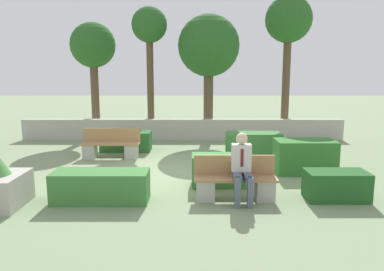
{
  "coord_description": "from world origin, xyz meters",
  "views": [
    {
      "loc": [
        0.34,
        -9.03,
        2.55
      ],
      "look_at": [
        0.36,
        0.5,
        0.9
      ],
      "focal_mm": 35.0,
      "sensor_mm": 36.0,
      "label": 1
    }
  ],
  "objects_px": {
    "person_seated_man": "(241,164)",
    "tree_center_left": "(149,31)",
    "bench_left_side": "(110,147)",
    "tree_rightmost": "(288,23)",
    "bench_front": "(234,184)",
    "tree_center_right": "(208,47)",
    "tree_leftmost": "(92,48)"
  },
  "relations": [
    {
      "from": "bench_front",
      "to": "tree_center_left",
      "type": "bearing_deg",
      "value": 109.14
    },
    {
      "from": "bench_front",
      "to": "tree_rightmost",
      "type": "bearing_deg",
      "value": 69.33
    },
    {
      "from": "person_seated_man",
      "to": "tree_leftmost",
      "type": "relative_size",
      "value": 0.31
    },
    {
      "from": "bench_left_side",
      "to": "tree_rightmost",
      "type": "bearing_deg",
      "value": 41.89
    },
    {
      "from": "tree_leftmost",
      "to": "bench_front",
      "type": "bearing_deg",
      "value": -58.05
    },
    {
      "from": "bench_left_side",
      "to": "tree_center_right",
      "type": "height_order",
      "value": "tree_center_right"
    },
    {
      "from": "bench_left_side",
      "to": "tree_center_left",
      "type": "relative_size",
      "value": 0.35
    },
    {
      "from": "tree_center_left",
      "to": "tree_center_right",
      "type": "bearing_deg",
      "value": 2.99
    },
    {
      "from": "person_seated_man",
      "to": "tree_leftmost",
      "type": "height_order",
      "value": "tree_leftmost"
    },
    {
      "from": "tree_leftmost",
      "to": "tree_rightmost",
      "type": "relative_size",
      "value": 0.82
    },
    {
      "from": "bench_front",
      "to": "tree_leftmost",
      "type": "bearing_deg",
      "value": 121.95
    },
    {
      "from": "person_seated_man",
      "to": "tree_center_right",
      "type": "xyz_separation_m",
      "value": [
        -0.35,
        7.25,
        2.66
      ]
    },
    {
      "from": "person_seated_man",
      "to": "tree_center_right",
      "type": "height_order",
      "value": "tree_center_right"
    },
    {
      "from": "tree_center_right",
      "to": "bench_front",
      "type": "bearing_deg",
      "value": -88.11
    },
    {
      "from": "bench_left_side",
      "to": "tree_rightmost",
      "type": "height_order",
      "value": "tree_rightmost"
    },
    {
      "from": "tree_center_left",
      "to": "tree_rightmost",
      "type": "relative_size",
      "value": 0.91
    },
    {
      "from": "bench_left_side",
      "to": "person_seated_man",
      "type": "bearing_deg",
      "value": -37.62
    },
    {
      "from": "bench_left_side",
      "to": "tree_center_right",
      "type": "bearing_deg",
      "value": 59.53
    },
    {
      "from": "tree_center_left",
      "to": "tree_center_right",
      "type": "distance_m",
      "value": 2.27
    },
    {
      "from": "bench_front",
      "to": "person_seated_man",
      "type": "xyz_separation_m",
      "value": [
        0.11,
        -0.13,
        0.43
      ]
    },
    {
      "from": "person_seated_man",
      "to": "tree_rightmost",
      "type": "distance_m",
      "value": 8.65
    },
    {
      "from": "tree_center_right",
      "to": "person_seated_man",
      "type": "bearing_deg",
      "value": -87.25
    },
    {
      "from": "tree_center_left",
      "to": "tree_rightmost",
      "type": "height_order",
      "value": "tree_rightmost"
    },
    {
      "from": "tree_center_right",
      "to": "tree_rightmost",
      "type": "distance_m",
      "value": 3.12
    },
    {
      "from": "tree_center_right",
      "to": "tree_rightmost",
      "type": "height_order",
      "value": "tree_rightmost"
    },
    {
      "from": "bench_front",
      "to": "tree_rightmost",
      "type": "relative_size",
      "value": 0.31
    },
    {
      "from": "bench_left_side",
      "to": "tree_center_left",
      "type": "height_order",
      "value": "tree_center_left"
    },
    {
      "from": "bench_front",
      "to": "tree_center_left",
      "type": "height_order",
      "value": "tree_center_left"
    },
    {
      "from": "bench_left_side",
      "to": "tree_rightmost",
      "type": "xyz_separation_m",
      "value": [
        6.01,
        3.68,
        3.98
      ]
    },
    {
      "from": "tree_center_right",
      "to": "tree_rightmost",
      "type": "relative_size",
      "value": 0.87
    },
    {
      "from": "bench_front",
      "to": "bench_left_side",
      "type": "xyz_separation_m",
      "value": [
        -3.26,
        3.62,
        0.0
      ]
    },
    {
      "from": "person_seated_man",
      "to": "tree_center_left",
      "type": "xyz_separation_m",
      "value": [
        -2.54,
        7.13,
        3.23
      ]
    }
  ]
}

